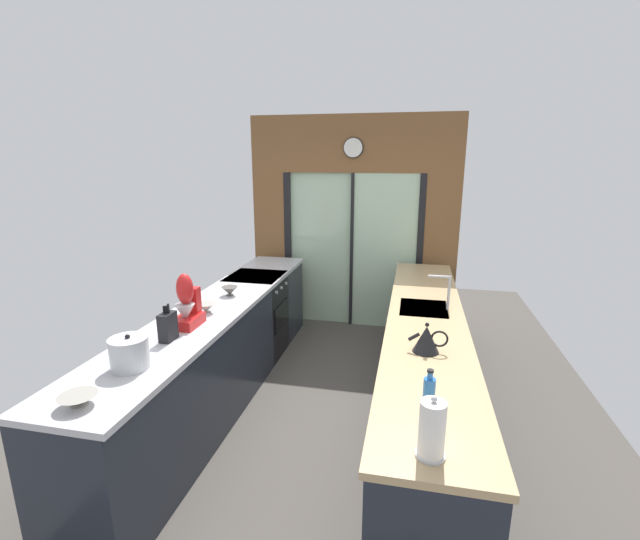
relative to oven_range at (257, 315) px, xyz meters
The scene contains 15 objects.
ground_plane 1.21m from the oven_range, 35.58° to the right, with size 5.04×7.60×0.02m, color #4C4742.
back_wall_unit 1.81m from the oven_range, 51.68° to the left, with size 2.64×0.12×2.70m.
left_counter_run 1.12m from the oven_range, 90.08° to the right, with size 0.62×3.80×0.92m.
right_counter_run 2.05m from the oven_range, 27.56° to the right, with size 0.62×3.80×0.92m.
sink_faucet 2.19m from the oven_range, 19.58° to the right, with size 0.19×0.02×0.30m.
oven_range is the anchor object (origin of this frame).
mixing_bowl_near 2.71m from the oven_range, 89.60° to the right, with size 0.20×0.20×0.06m.
mixing_bowl_mid 1.31m from the oven_range, 89.13° to the right, with size 0.16×0.16×0.08m.
mixing_bowl_far 0.89m from the oven_range, 88.55° to the right, with size 0.15×0.15×0.09m.
knife_block 1.88m from the oven_range, 89.41° to the right, with size 0.08×0.14×0.27m.
stand_mixer 1.64m from the oven_range, 89.30° to the right, with size 0.17×0.27×0.42m.
stock_pot 2.30m from the oven_range, 89.53° to the right, with size 0.23×0.23×0.22m.
kettle 2.47m from the oven_range, 41.69° to the right, with size 0.26×0.18×0.21m.
soap_bottle 2.97m from the oven_range, 51.97° to the right, with size 0.06×0.06×0.22m.
paper_towel_roll 3.28m from the oven_range, 56.17° to the right, with size 0.13×0.13×0.29m.
Camera 1 is at (0.77, -3.13, 2.17)m, focal length 24.47 mm.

